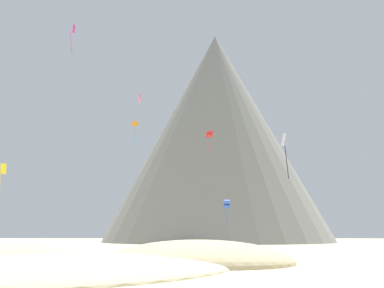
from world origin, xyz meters
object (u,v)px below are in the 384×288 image
Objects in this scene: kite_pink_mid at (139,99)px; kite_magenta_high at (73,34)px; bush_low_patch at (147,252)px; kite_white_low at (284,146)px; bush_far_left at (162,258)px; kite_orange_mid at (135,128)px; kite_blue_low at (227,204)px; bush_ridge_crest at (96,268)px; kite_red_mid at (209,134)px; rock_massif at (218,137)px; kite_yellow_low at (2,174)px.

kite_magenta_high reaches higher than kite_pink_mid.
bush_low_patch is 19.30m from kite_white_low.
kite_white_low reaches higher than bush_low_patch.
kite_orange_mid is at bearing 105.78° from bush_far_left.
kite_magenta_high reaches higher than bush_low_patch.
kite_orange_mid is 0.93× the size of kite_white_low.
kite_blue_low is at bearing 80.30° from kite_orange_mid.
kite_orange_mid reaches higher than bush_far_left.
bush_ridge_crest is (-2.01, -10.41, 0.06)m from bush_far_left.
kite_red_mid is at bearing 86.07° from bush_ridge_crest.
kite_pink_mid is at bearing 112.58° from bush_far_left.
bush_low_patch is 0.27× the size of kite_magenta_high.
kite_red_mid reaches higher than kite_pink_mid.
kite_pink_mid is at bearing -76.06° from kite_magenta_high.
bush_ridge_crest is at bearing -99.36° from kite_blue_low.
rock_massif reaches higher than kite_orange_mid.
kite_blue_low is 1.01× the size of kite_white_low.
bush_ridge_crest is 2.27× the size of kite_pink_mid.
kite_white_low is (16.11, 3.66, -4.87)m from kite_pink_mid.
rock_massif is 74.10m from kite_pink_mid.
kite_orange_mid is at bearing -145.42° from kite_blue_low.
kite_yellow_low reaches higher than kite_blue_low.
kite_orange_mid is 0.92× the size of kite_red_mid.
bush_ridge_crest is at bearing -93.22° from rock_massif.
bush_far_left is at bearing -2.82° from kite_pink_mid.
kite_red_mid reaches higher than bush_low_patch.
bush_ridge_crest is at bearing -2.30° from kite_yellow_low.
kite_yellow_low is 27.67m from kite_magenta_high.
kite_pink_mid is (6.30, -27.18, -3.65)m from kite_orange_mid.
bush_far_left is at bearing 79.06° from bush_ridge_crest.
bush_far_left is 50.38m from kite_blue_low.
kite_yellow_low is at bearing 144.60° from bush_far_left.
kite_yellow_low is (-20.12, 26.14, 9.01)m from bush_ridge_crest.
bush_far_left is 87.91m from rock_massif.
kite_red_mid is at bearing -168.38° from kite_blue_low.
rock_massif is 14.44× the size of kite_blue_low.
bush_far_left is at bearing -18.01° from kite_white_low.
kite_red_mid is (4.73, 40.23, 21.27)m from bush_low_patch.
bush_far_left is 10.61m from bush_ridge_crest.
bush_far_left is at bearing -98.52° from kite_blue_low.
kite_pink_mid is at bearing 33.34° from kite_yellow_low.
kite_white_low reaches higher than kite_blue_low.
bush_low_patch is at bearing 15.42° from kite_pink_mid.
kite_blue_low is (7.35, 59.94, 7.52)m from bush_ridge_crest.
rock_massif reaches higher than bush_low_patch.
bush_far_left is at bearing -92.24° from rock_massif.
kite_pink_mid is at bearing 130.82° from bush_low_patch.
kite_blue_low is at bearing 83.85° from bush_far_left.
kite_blue_low is 1.17× the size of kite_yellow_low.
bush_far_left is 28.62m from kite_yellow_low.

